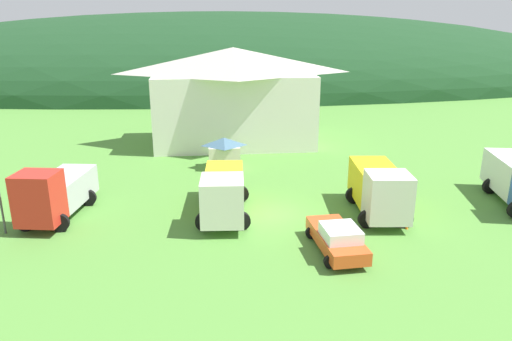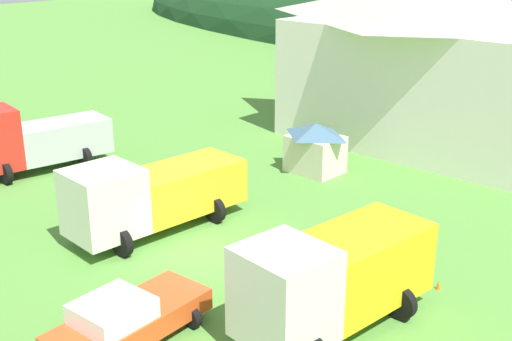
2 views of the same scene
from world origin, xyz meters
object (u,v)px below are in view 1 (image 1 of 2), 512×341
play_shed_cream (224,152)px  heavy_rig_striped (223,191)px  flatbed_truck_yellow (379,188)px  depot_building (234,95)px  traffic_cone_mid_row (407,229)px  service_pickup_orange (337,238)px  crane_truck_red (55,192)px  traffic_cone_near_pickup (373,190)px

play_shed_cream → heavy_rig_striped: size_ratio=0.35×
flatbed_truck_yellow → depot_building: bearing=-152.3°
flatbed_truck_yellow → traffic_cone_mid_row: bearing=29.8°
flatbed_truck_yellow → service_pickup_orange: 6.22m
heavy_rig_striped → traffic_cone_mid_row: size_ratio=13.41×
depot_building → flatbed_truck_yellow: size_ratio=2.35×
traffic_cone_mid_row → play_shed_cream: bearing=127.4°
crane_truck_red → heavy_rig_striped: crane_truck_red is taller
depot_building → play_shed_cream: bearing=-99.0°
depot_building → crane_truck_red: 21.96m
depot_building → crane_truck_red: size_ratio=2.29×
heavy_rig_striped → flatbed_truck_yellow: 9.72m
flatbed_truck_yellow → traffic_cone_mid_row: (1.01, -2.27, -1.80)m
service_pickup_orange → traffic_cone_near_pickup: service_pickup_orange is taller
traffic_cone_near_pickup → flatbed_truck_yellow: bearing=-106.4°
service_pickup_orange → traffic_cone_near_pickup: (5.23, 9.23, -0.83)m
flatbed_truck_yellow → traffic_cone_near_pickup: 5.02m
traffic_cone_near_pickup → traffic_cone_mid_row: size_ratio=1.10×
play_shed_cream → service_pickup_orange: 16.77m
flatbed_truck_yellow → traffic_cone_mid_row: size_ratio=11.94×
crane_truck_red → depot_building: bearing=155.6°
flatbed_truck_yellow → service_pickup_orange: bearing=-33.8°
depot_building → heavy_rig_striped: depot_building is taller
crane_truck_red → flatbed_truck_yellow: (20.00, -1.49, 0.08)m
depot_building → traffic_cone_mid_row: depot_building is taller
depot_building → heavy_rig_striped: bearing=-95.4°
traffic_cone_near_pickup → traffic_cone_mid_row: (-0.31, -6.76, 0.00)m
depot_building → service_pickup_orange: (4.00, -24.31, -3.99)m
crane_truck_red → traffic_cone_mid_row: 21.41m
play_shed_cream → traffic_cone_mid_row: (10.25, -13.42, -1.34)m
depot_building → traffic_cone_mid_row: 24.07m
crane_truck_red → flatbed_truck_yellow: size_ratio=1.02×
play_shed_cream → heavy_rig_striped: heavy_rig_striped is taller
heavy_rig_striped → depot_building: bearing=178.3°
heavy_rig_striped → service_pickup_orange: heavy_rig_striped is taller
service_pickup_orange → heavy_rig_striped: bearing=-137.4°
play_shed_cream → flatbed_truck_yellow: size_ratio=0.40×
play_shed_cream → crane_truck_red: 14.46m
depot_building → play_shed_cream: (-1.33, -8.41, -3.48)m
service_pickup_orange → traffic_cone_mid_row: 5.57m
depot_building → traffic_cone_near_pickup: bearing=-58.5°
crane_truck_red → heavy_rig_striped: bearing=95.5°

